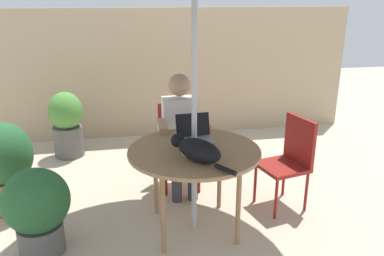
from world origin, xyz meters
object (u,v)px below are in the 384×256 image
(patio_table, at_px, (194,156))
(laptop, at_px, (194,132))
(cat, at_px, (197,150))
(potted_plant_corner, at_px, (37,208))
(chair_occupied, at_px, (179,139))
(chair_empty, at_px, (290,156))
(potted_plant_by_chair, at_px, (67,123))
(person_seated, at_px, (181,128))
(potted_plant_near_fence, at_px, (6,163))

(patio_table, xyz_separation_m, laptop, (0.04, 0.24, 0.12))
(cat, xyz_separation_m, potted_plant_corner, (-1.22, 0.10, -0.43))
(patio_table, height_order, potted_plant_corner, patio_table)
(chair_occupied, distance_m, chair_empty, 1.15)
(chair_occupied, relative_size, laptop, 2.74)
(laptop, relative_size, potted_plant_corner, 0.45)
(laptop, bearing_deg, chair_empty, -0.27)
(potted_plant_by_chair, bearing_deg, patio_table, -56.41)
(person_seated, xyz_separation_m, potted_plant_corner, (-1.24, -0.84, -0.29))
(chair_empty, xyz_separation_m, cat, (-0.98, -0.45, 0.31))
(patio_table, distance_m, cat, 0.26)
(person_seated, distance_m, cat, 0.95)
(chair_occupied, distance_m, laptop, 0.70)
(cat, bearing_deg, chair_empty, 24.52)
(cat, relative_size, potted_plant_by_chair, 0.68)
(chair_empty, distance_m, potted_plant_near_fence, 2.61)
(potted_plant_near_fence, bearing_deg, laptop, -12.09)
(potted_plant_by_chair, bearing_deg, cat, -59.67)
(person_seated, bearing_deg, potted_plant_by_chair, 137.04)
(person_seated, bearing_deg, chair_occupied, 90.00)
(cat, relative_size, potted_plant_near_fence, 0.65)
(chair_empty, height_order, person_seated, person_seated)
(person_seated, relative_size, potted_plant_by_chair, 1.47)
(potted_plant_corner, bearing_deg, chair_occupied, 38.63)
(potted_plant_corner, bearing_deg, potted_plant_by_chair, 90.22)
(chair_occupied, bearing_deg, laptop, -86.00)
(potted_plant_near_fence, height_order, potted_plant_by_chair, potted_plant_near_fence)
(laptop, bearing_deg, potted_plant_near_fence, 167.91)
(person_seated, height_order, potted_plant_by_chair, person_seated)
(chair_empty, relative_size, person_seated, 0.72)
(potted_plant_near_fence, bearing_deg, potted_plant_corner, -61.69)
(person_seated, distance_m, potted_plant_near_fence, 1.64)
(potted_plant_near_fence, height_order, potted_plant_corner, potted_plant_near_fence)
(chair_occupied, relative_size, potted_plant_corner, 1.23)
(potted_plant_near_fence, bearing_deg, patio_table, -20.08)
(chair_empty, bearing_deg, potted_plant_corner, -170.95)
(chair_occupied, relative_size, potted_plant_near_fence, 1.01)
(laptop, relative_size, cat, 0.56)
(chair_empty, bearing_deg, person_seated, 153.07)
(cat, distance_m, potted_plant_near_fence, 1.83)
(cat, bearing_deg, potted_plant_by_chair, 120.33)
(potted_plant_corner, bearing_deg, cat, -4.55)
(chair_empty, distance_m, potted_plant_by_chair, 2.76)
(chair_empty, bearing_deg, potted_plant_by_chair, 143.22)
(chair_occupied, bearing_deg, potted_plant_by_chair, 141.14)
(chair_occupied, xyz_separation_m, potted_plant_near_fence, (-1.63, -0.28, -0.02))
(patio_table, distance_m, potted_plant_corner, 1.28)
(chair_empty, xyz_separation_m, potted_plant_corner, (-2.20, -0.35, -0.11))
(chair_empty, distance_m, potted_plant_corner, 2.23)
(patio_table, relative_size, chair_empty, 1.25)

